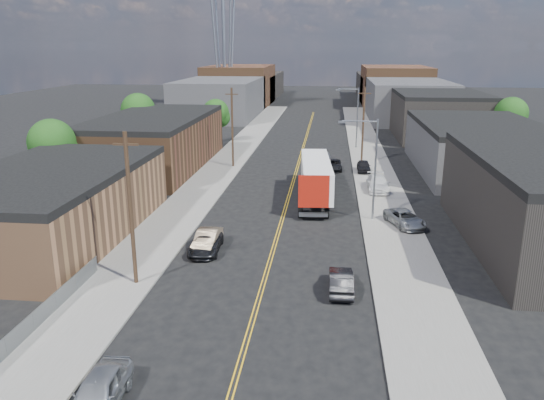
% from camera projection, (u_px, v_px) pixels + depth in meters
% --- Properties ---
extents(ground, '(260.00, 260.00, 0.00)m').
position_uv_depth(ground, '(303.00, 147.00, 81.32)').
color(ground, black).
rests_on(ground, ground).
extents(centerline, '(0.32, 120.00, 0.01)m').
position_uv_depth(centerline, '(297.00, 169.00, 67.00)').
color(centerline, gold).
rests_on(centerline, ground).
extents(sidewalk_left, '(5.00, 140.00, 0.15)m').
position_uv_depth(sidewalk_left, '(223.00, 166.00, 67.98)').
color(sidewalk_left, slate).
rests_on(sidewalk_left, ground).
extents(sidewalk_right, '(5.00, 140.00, 0.15)m').
position_uv_depth(sidewalk_right, '(373.00, 170.00, 65.98)').
color(sidewalk_right, slate).
rests_on(sidewalk_right, ground).
extents(warehouse_tan, '(12.00, 22.00, 5.60)m').
position_uv_depth(warehouse_tan, '(51.00, 203.00, 42.35)').
color(warehouse_tan, '#895D3F').
rests_on(warehouse_tan, ground).
extents(warehouse_brown, '(12.00, 26.00, 6.60)m').
position_uv_depth(warehouse_brown, '(155.00, 141.00, 67.03)').
color(warehouse_brown, '#543621').
rests_on(warehouse_brown, ground).
extents(industrial_right_b, '(14.00, 24.00, 6.10)m').
position_uv_depth(industrial_right_b, '(477.00, 147.00, 64.78)').
color(industrial_right_b, '#323234').
rests_on(industrial_right_b, ground).
extents(industrial_right_c, '(14.00, 22.00, 7.60)m').
position_uv_depth(industrial_right_c, '(438.00, 115.00, 89.39)').
color(industrial_right_c, black).
rests_on(industrial_right_c, ground).
extents(skyline_left_a, '(16.00, 30.00, 8.00)m').
position_uv_depth(skyline_left_a, '(221.00, 98.00, 115.72)').
color(skyline_left_a, '#323234').
rests_on(skyline_left_a, ground).
extents(skyline_right_a, '(16.00, 30.00, 8.00)m').
position_uv_depth(skyline_right_a, '(407.00, 100.00, 111.49)').
color(skyline_right_a, '#323234').
rests_on(skyline_right_a, ground).
extents(skyline_left_b, '(16.00, 26.00, 10.00)m').
position_uv_depth(skyline_left_b, '(240.00, 85.00, 139.30)').
color(skyline_left_b, '#543621').
rests_on(skyline_left_b, ground).
extents(skyline_right_b, '(16.00, 26.00, 10.00)m').
position_uv_depth(skyline_right_b, '(394.00, 87.00, 135.08)').
color(skyline_right_b, '#543621').
rests_on(skyline_right_b, ground).
extents(skyline_left_c, '(16.00, 40.00, 7.00)m').
position_uv_depth(skyline_left_c, '(251.00, 86.00, 158.80)').
color(skyline_left_c, black).
rests_on(skyline_left_c, ground).
extents(skyline_right_c, '(16.00, 40.00, 7.00)m').
position_uv_depth(skyline_right_c, '(387.00, 87.00, 154.58)').
color(skyline_right_c, black).
rests_on(skyline_right_c, ground).
extents(streetlight_near, '(3.39, 0.25, 9.00)m').
position_uv_depth(streetlight_near, '(371.00, 162.00, 45.63)').
color(streetlight_near, gray).
rests_on(streetlight_near, ground).
extents(streetlight_far, '(3.39, 0.25, 9.00)m').
position_uv_depth(streetlight_far, '(355.00, 113.00, 79.03)').
color(streetlight_far, gray).
rests_on(streetlight_far, ground).
extents(utility_pole_left_near, '(1.60, 0.26, 10.00)m').
position_uv_depth(utility_pole_left_near, '(131.00, 209.00, 33.03)').
color(utility_pole_left_near, black).
rests_on(utility_pole_left_near, ground).
extents(utility_pole_left_far, '(1.60, 0.26, 10.00)m').
position_uv_depth(utility_pole_left_far, '(232.00, 127.00, 66.43)').
color(utility_pole_left_far, black).
rests_on(utility_pole_left_far, ground).
extents(utility_pole_right, '(1.60, 0.26, 10.00)m').
position_uv_depth(utility_pole_right, '(363.00, 126.00, 67.57)').
color(utility_pole_right, black).
rests_on(utility_pole_right, ground).
extents(chainlink_fence, '(0.05, 16.00, 1.22)m').
position_uv_depth(chainlink_fence, '(33.00, 322.00, 28.43)').
color(chainlink_fence, slate).
rests_on(chainlink_fence, ground).
extents(tree_left_near, '(4.85, 4.76, 7.91)m').
position_uv_depth(tree_left_near, '(53.00, 146.00, 53.77)').
color(tree_left_near, black).
rests_on(tree_left_near, ground).
extents(tree_left_mid, '(5.10, 5.04, 8.37)m').
position_uv_depth(tree_left_mid, '(139.00, 113.00, 77.54)').
color(tree_left_mid, black).
rests_on(tree_left_mid, ground).
extents(tree_left_far, '(4.35, 4.20, 6.97)m').
position_uv_depth(tree_left_far, '(216.00, 114.00, 83.42)').
color(tree_left_far, black).
rests_on(tree_left_far, ground).
extents(tree_right_far, '(4.85, 4.76, 7.91)m').
position_uv_depth(tree_right_far, '(511.00, 116.00, 76.70)').
color(tree_right_far, black).
rests_on(tree_right_far, ground).
extents(semi_truck, '(3.57, 15.96, 4.14)m').
position_uv_depth(semi_truck, '(316.00, 175.00, 53.77)').
color(semi_truck, white).
rests_on(semi_truck, ground).
extents(car_left_a, '(1.96, 4.62, 1.56)m').
position_uv_depth(car_left_a, '(99.00, 392.00, 22.50)').
color(car_left_a, '#A9ADAF').
rests_on(car_left_a, ground).
extents(car_left_b, '(1.63, 4.55, 1.49)m').
position_uv_depth(car_left_b, '(207.00, 240.00, 40.16)').
color(car_left_b, '#937D60').
rests_on(car_left_b, ground).
extents(car_left_c, '(2.40, 4.79, 1.30)m').
position_uv_depth(car_left_c, '(205.00, 244.00, 39.67)').
color(car_left_c, black).
rests_on(car_left_c, ground).
extents(car_right_oncoming, '(1.52, 4.23, 1.39)m').
position_uv_depth(car_right_oncoming, '(341.00, 281.00, 33.31)').
color(car_right_oncoming, black).
rests_on(car_right_oncoming, ground).
extents(car_right_lot_a, '(3.64, 5.22, 1.32)m').
position_uv_depth(car_right_lot_a, '(405.00, 218.00, 45.05)').
color(car_right_lot_a, '#999C9D').
rests_on(car_right_lot_a, sidewalk_right).
extents(car_right_lot_b, '(2.22, 5.26, 1.52)m').
position_uv_depth(car_right_lot_b, '(378.00, 183.00, 56.16)').
color(car_right_lot_b, silver).
rests_on(car_right_lot_b, sidewalk_right).
extents(car_right_lot_c, '(1.59, 3.94, 1.34)m').
position_uv_depth(car_right_lot_c, '(364.00, 166.00, 64.63)').
color(car_right_lot_c, black).
rests_on(car_right_lot_c, sidewalk_right).
extents(car_ahead_truck, '(2.25, 4.67, 1.28)m').
position_uv_depth(car_ahead_truck, '(333.00, 165.00, 66.14)').
color(car_ahead_truck, black).
rests_on(car_ahead_truck, ground).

